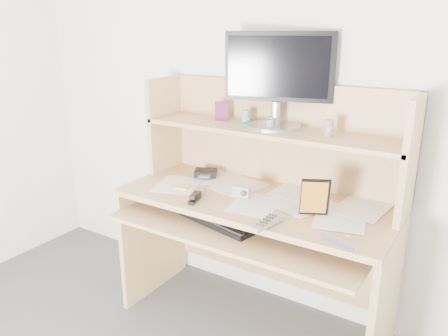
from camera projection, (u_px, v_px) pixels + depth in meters
The scene contains 19 objects.
back_wall at pixel (285, 91), 2.31m from camera, with size 3.60×0.04×2.50m, color white.
desk at pixel (261, 203), 2.29m from camera, with size 1.40×0.70×1.30m.
paper_clutter at pixel (254, 197), 2.20m from camera, with size 1.32×0.54×0.01m, color silver.
keyboard at pixel (216, 217), 2.18m from camera, with size 0.53×0.28×0.03m.
tv_remote at pixel (267, 223), 1.89m from camera, with size 0.05×0.19×0.02m, color gray.
flip_phone at pixel (198, 193), 2.22m from camera, with size 0.05×0.09×0.02m, color #ACADAF.
stapler at pixel (194, 197), 2.15m from camera, with size 0.03×0.11×0.04m, color black.
wallet at pixel (206, 173), 2.52m from camera, with size 0.13×0.10×0.03m, color black.
sticky_note_pad at pixel (183, 187), 2.34m from camera, with size 0.07×0.07×0.01m, color yellow.
digital_camera at pixel (241, 192), 2.20m from camera, with size 0.09×0.03×0.05m, color #B8B8BA.
game_case at pixel (315, 197), 1.95m from camera, with size 0.13×0.01×0.18m, color black.
blue_pen at pixel (337, 242), 1.73m from camera, with size 0.01×0.01×0.16m, color #193FBB.
card_box at pixel (222, 111), 2.41m from camera, with size 0.07×0.02×0.10m, color maroon.
shelf_book at pixel (256, 124), 2.29m from camera, with size 0.11×0.16×0.02m, color #36885C.
chip_stack_a at pixel (270, 125), 2.19m from camera, with size 0.04×0.04×0.05m, color black.
chip_stack_b at pixel (246, 117), 2.33m from camera, with size 0.04×0.04×0.07m, color white.
chip_stack_c at pixel (273, 122), 2.26m from camera, with size 0.04×0.04×0.05m, color black.
chip_stack_d at pixel (329, 128), 2.05m from camera, with size 0.04×0.04×0.08m, color white.
monitor at pixel (278, 77), 2.18m from camera, with size 0.54×0.27×0.48m.
Camera 1 is at (0.97, -0.33, 1.57)m, focal length 35.00 mm.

